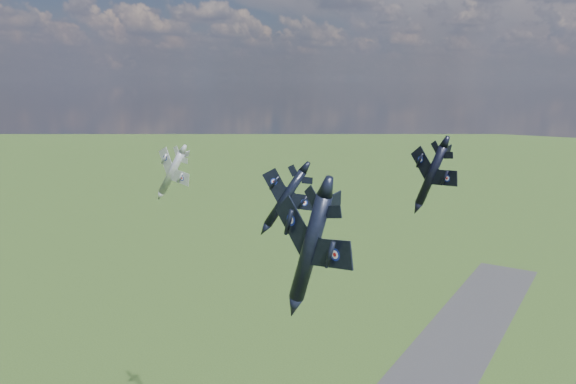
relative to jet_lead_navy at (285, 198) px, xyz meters
The scene contains 4 objects.
jet_lead_navy is the anchor object (origin of this frame).
jet_right_navy 35.23m from the jet_lead_navy, 54.39° to the right, with size 10.77×15.02×3.11m, color black, non-canonical shape.
jet_high_navy 21.77m from the jet_lead_navy, 17.62° to the left, with size 9.29×12.95×2.68m, color black, non-canonical shape.
jet_left_silver 29.28m from the jet_lead_navy, 168.35° to the left, with size 10.05×14.01×2.90m, color #999AA3, non-canonical shape.
Camera 1 is at (48.51, -49.26, 97.19)m, focal length 35.00 mm.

